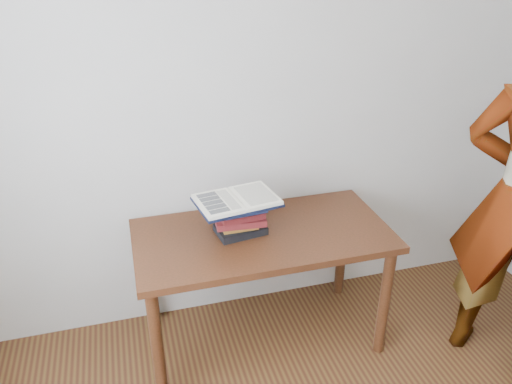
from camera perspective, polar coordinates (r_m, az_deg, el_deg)
name	(u,v)px	position (r m, az deg, el deg)	size (l,w,h in m)	color
room_shell	(461,185)	(1.06, 22.40, 0.72)	(3.54, 3.54, 2.62)	#B3B1AA
desk	(263,249)	(2.64, 0.76, -6.49)	(1.32, 0.66, 0.71)	#4D2313
book_stack	(240,217)	(2.54, -1.85, -2.86)	(0.27, 0.20, 0.19)	black
open_book	(237,200)	(2.46, -2.20, -0.96)	(0.43, 0.33, 0.03)	black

